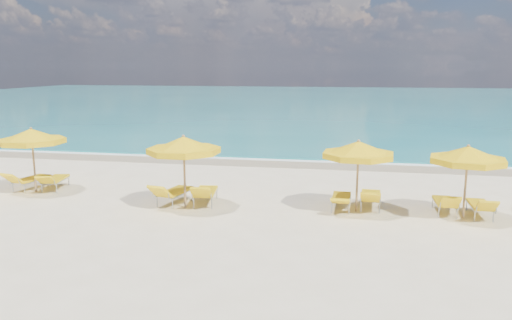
# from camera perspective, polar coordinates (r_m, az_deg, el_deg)

# --- Properties ---
(ground_plane) EXTENTS (120.00, 120.00, 0.00)m
(ground_plane) POSITION_cam_1_polar(r_m,az_deg,el_deg) (15.61, -1.03, -5.34)
(ground_plane) COLOR beige
(ocean) EXTENTS (120.00, 80.00, 0.30)m
(ocean) POSITION_cam_1_polar(r_m,az_deg,el_deg) (62.91, 7.93, 6.68)
(ocean) COLOR #157377
(ocean) RESTS_ON ground
(wet_sand_band) EXTENTS (120.00, 2.60, 0.01)m
(wet_sand_band) POSITION_cam_1_polar(r_m,az_deg,el_deg) (22.72, 2.76, -0.26)
(wet_sand_band) COLOR tan
(wet_sand_band) RESTS_ON ground
(foam_line) EXTENTS (120.00, 1.20, 0.03)m
(foam_line) POSITION_cam_1_polar(r_m,az_deg,el_deg) (23.49, 3.03, 0.11)
(foam_line) COLOR white
(foam_line) RESTS_ON ground
(whitecap_near) EXTENTS (14.00, 0.36, 0.05)m
(whitecap_near) POSITION_cam_1_polar(r_m,az_deg,el_deg) (33.24, -5.22, 3.21)
(whitecap_near) COLOR white
(whitecap_near) RESTS_ON ground
(whitecap_far) EXTENTS (18.00, 0.30, 0.05)m
(whitecap_far) POSITION_cam_1_polar(r_m,az_deg,el_deg) (39.24, 17.90, 3.88)
(whitecap_far) COLOR white
(whitecap_far) RESTS_ON ground
(umbrella_2) EXTENTS (2.86, 2.86, 2.27)m
(umbrella_2) POSITION_cam_1_polar(r_m,az_deg,el_deg) (18.69, -24.26, 2.43)
(umbrella_2) COLOR #9E7B4F
(umbrella_2) RESTS_ON ground
(umbrella_3) EXTENTS (2.97, 2.97, 2.28)m
(umbrella_3) POSITION_cam_1_polar(r_m,az_deg,el_deg) (15.21, -8.26, 1.63)
(umbrella_3) COLOR #9E7B4F
(umbrella_3) RESTS_ON ground
(umbrella_4) EXTENTS (2.73, 2.73, 2.19)m
(umbrella_4) POSITION_cam_1_polar(r_m,az_deg,el_deg) (14.99, 11.62, 1.10)
(umbrella_4) COLOR #9E7B4F
(umbrella_4) RESTS_ON ground
(umbrella_5) EXTENTS (2.54, 2.54, 2.16)m
(umbrella_5) POSITION_cam_1_polar(r_m,az_deg,el_deg) (15.20, 23.05, 0.48)
(umbrella_5) COLOR #9E7B4F
(umbrella_5) RESTS_ON ground
(lounger_2_left) EXTENTS (0.91, 1.84, 0.79)m
(lounger_2_left) POSITION_cam_1_polar(r_m,az_deg,el_deg) (19.43, -24.35, -2.43)
(lounger_2_left) COLOR #A5A8AD
(lounger_2_left) RESTS_ON ground
(lounger_2_right) EXTENTS (0.88, 1.82, 0.72)m
(lounger_2_right) POSITION_cam_1_polar(r_m,az_deg,el_deg) (19.11, -21.97, -2.49)
(lounger_2_right) COLOR #A5A8AD
(lounger_2_right) RESTS_ON ground
(lounger_3_left) EXTENTS (0.97, 1.92, 0.84)m
(lounger_3_left) POSITION_cam_1_polar(r_m,az_deg,el_deg) (16.08, -9.32, -4.16)
(lounger_3_left) COLOR #A5A8AD
(lounger_3_left) RESTS_ON ground
(lounger_3_right) EXTENTS (0.86, 1.91, 0.83)m
(lounger_3_right) POSITION_cam_1_polar(r_m,az_deg,el_deg) (15.92, -5.79, -4.23)
(lounger_3_right) COLOR #A5A8AD
(lounger_3_right) RESTS_ON ground
(lounger_4_left) EXTENTS (0.61, 1.77, 0.63)m
(lounger_4_left) POSITION_cam_1_polar(r_m,az_deg,el_deg) (15.51, 9.71, -4.82)
(lounger_4_left) COLOR #A5A8AD
(lounger_4_left) RESTS_ON ground
(lounger_4_right) EXTENTS (0.69, 1.84, 0.77)m
(lounger_4_right) POSITION_cam_1_polar(r_m,az_deg,el_deg) (15.81, 12.96, -4.59)
(lounger_4_right) COLOR #A5A8AD
(lounger_4_right) RESTS_ON ground
(lounger_5_left) EXTENTS (0.58, 1.63, 0.78)m
(lounger_5_left) POSITION_cam_1_polar(r_m,az_deg,el_deg) (15.87, 20.75, -5.02)
(lounger_5_left) COLOR #A5A8AD
(lounger_5_left) RESTS_ON ground
(lounger_5_right) EXTENTS (0.57, 1.64, 0.74)m
(lounger_5_right) POSITION_cam_1_polar(r_m,az_deg,el_deg) (15.93, 24.22, -5.22)
(lounger_5_right) COLOR #A5A8AD
(lounger_5_right) RESTS_ON ground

